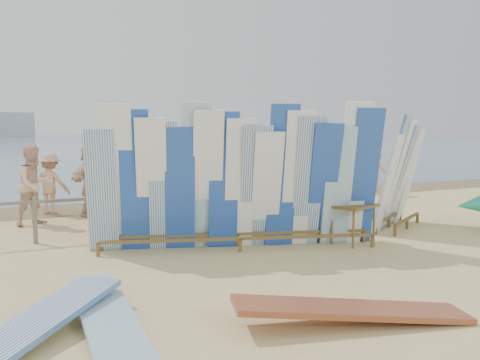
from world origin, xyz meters
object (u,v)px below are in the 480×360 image
stroller (200,206)px  beachgoer_9 (251,171)px  beachgoer_6 (182,187)px  flat_board_a (108,327)px  beachgoer_7 (220,177)px  main_surfboard_rack (239,184)px  vendor_table (353,222)px  beachgoer_extra_0 (375,172)px  beachgoer_5 (92,179)px  beach_chair_right (145,213)px  beachgoer_2 (34,185)px  beachgoer_3 (50,183)px  beachgoer_8 (294,182)px  flat_board_c (352,324)px  beach_chair_left (157,215)px  flat_board_e (27,345)px  beachgoer_4 (112,191)px  side_surfboard_rack (399,178)px

stroller → beachgoer_9: (2.65, 2.53, 0.55)m
beachgoer_6 → flat_board_a: bearing=-68.7°
beachgoer_7 → main_surfboard_rack: bearing=-147.7°
vendor_table → beachgoer_extra_0: bearing=25.9°
beachgoer_6 → beachgoer_5: size_ratio=0.83×
beach_chair_right → beachgoer_extra_0: size_ratio=0.59×
beachgoer_2 → beachgoer_extra_0: (10.66, 0.84, -0.15)m
beachgoer_3 → beachgoer_8: bearing=-175.5°
flat_board_c → beachgoer_3: beachgoer_3 is taller
flat_board_c → beachgoer_2: beachgoer_2 is taller
beachgoer_2 → beachgoer_5: size_ratio=0.98×
beach_chair_left → beachgoer_2: beachgoer_2 is taller
vendor_table → beachgoer_3: (-4.84, 6.21, 0.39)m
beach_chair_left → flat_board_e: bearing=-108.5°
beachgoer_7 → beachgoer_8: (1.16, -2.08, -0.00)m
beachgoer_8 → beachgoer_7: bearing=97.8°
beachgoer_extra_0 → beach_chair_right: bearing=-131.4°
main_surfboard_rack → stroller: size_ratio=5.39×
beachgoer_3 → beach_chair_left: bearing=156.9°
flat_board_c → flat_board_e: 3.46m
flat_board_a → beachgoer_8: size_ratio=1.60×
stroller → beachgoer_6: (-0.20, 0.71, 0.39)m
main_surfboard_rack → beachgoer_9: main_surfboard_rack is taller
beachgoer_4 → flat_board_a: bearing=-81.8°
stroller → beachgoer_6: bearing=95.9°
main_surfboard_rack → flat_board_e: size_ratio=1.93×
vendor_table → beachgoer_7: size_ratio=0.71×
side_surfboard_rack → flat_board_c: size_ratio=0.92×
main_surfboard_rack → vendor_table: bearing=4.5°
flat_board_a → beachgoer_extra_0: size_ratio=1.76×
beachgoer_4 → beachgoer_5: bearing=119.3°
beachgoer_9 → beachgoer_5: 4.75m
beachgoer_2 → beachgoer_3: (0.47, 1.47, -0.13)m
vendor_table → beachgoer_9: bearing=61.7°
flat_board_e → beachgoer_3: (1.07, 8.48, 0.79)m
vendor_table → flat_board_a: size_ratio=0.45×
beach_chair_right → beachgoer_6: beachgoer_6 is taller
flat_board_a → beachgoer_8: bearing=45.2°
beachgoer_5 → beach_chair_left: bearing=-102.0°
flat_board_a → beachgoer_9: bearing=55.4°
stroller → beachgoer_8: beachgoer_8 is taller
beachgoer_3 → vendor_table: bearing=159.2°
main_surfboard_rack → beachgoer_6: bearing=105.8°
main_surfboard_rack → flat_board_a: 4.14m
vendor_table → stroller: 3.77m
beachgoer_6 → beachgoer_4: (-1.67, 0.01, -0.00)m
flat_board_e → beachgoer_2: (0.60, 7.02, 0.92)m
beachgoer_6 → main_surfboard_rack: bearing=-44.7°
side_surfboard_rack → beachgoer_4: bearing=118.4°
beach_chair_right → beachgoer_5: 2.05m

